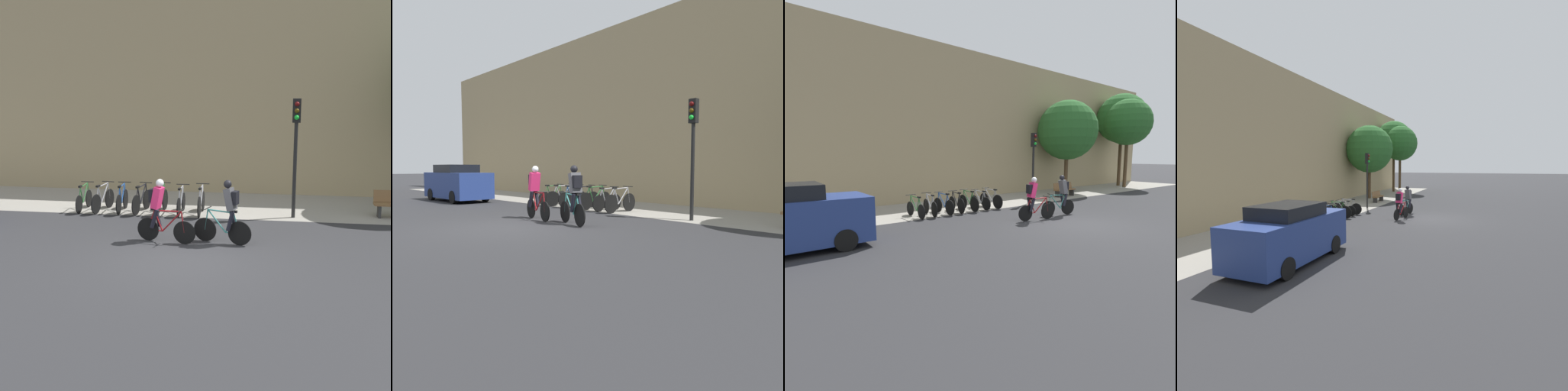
# 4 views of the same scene
# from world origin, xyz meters

# --- Properties ---
(ground) EXTENTS (200.00, 200.00, 0.00)m
(ground) POSITION_xyz_m (0.00, 0.00, 0.00)
(ground) COLOR #2B2B2D
(kerb_strip) EXTENTS (44.00, 4.50, 0.01)m
(kerb_strip) POSITION_xyz_m (0.00, 6.75, 0.00)
(kerb_strip) COLOR gray
(kerb_strip) RESTS_ON ground
(building_facade) EXTENTS (44.00, 0.60, 8.99)m
(building_facade) POSITION_xyz_m (0.00, 9.30, 4.49)
(building_facade) COLOR tan
(building_facade) RESTS_ON ground
(cyclist_pink) EXTENTS (1.71, 0.57, 1.76)m
(cyclist_pink) POSITION_xyz_m (-0.90, 1.57, 0.95)
(cyclist_pink) COLOR black
(cyclist_pink) RESTS_ON ground
(cyclist_grey) EXTENTS (1.63, 0.60, 1.77)m
(cyclist_grey) POSITION_xyz_m (0.99, 1.63, 0.95)
(cyclist_grey) COLOR black
(cyclist_grey) RESTS_ON ground
(parked_bike_0) EXTENTS (0.46, 1.66, 0.94)m
(parked_bike_0) POSITION_xyz_m (-4.39, 5.05, 0.38)
(parked_bike_0) COLOR black
(parked_bike_0) RESTS_ON ground
(parked_bike_1) EXTENTS (0.46, 1.71, 0.97)m
(parked_bike_1) POSITION_xyz_m (-3.71, 5.05, 0.40)
(parked_bike_1) COLOR black
(parked_bike_1) RESTS_ON ground
(parked_bike_2) EXTENTS (0.46, 1.66, 0.97)m
(parked_bike_2) POSITION_xyz_m (-3.02, 5.05, 0.40)
(parked_bike_2) COLOR black
(parked_bike_2) RESTS_ON ground
(parked_bike_3) EXTENTS (0.46, 1.67, 0.98)m
(parked_bike_3) POSITION_xyz_m (-2.33, 5.05, 0.41)
(parked_bike_3) COLOR black
(parked_bike_3) RESTS_ON ground
(parked_bike_4) EXTENTS (0.46, 1.74, 0.99)m
(parked_bike_4) POSITION_xyz_m (-1.64, 5.05, 0.42)
(parked_bike_4) COLOR black
(parked_bike_4) RESTS_ON ground
(parked_bike_5) EXTENTS (0.46, 1.61, 0.95)m
(parked_bike_5) POSITION_xyz_m (-0.94, 5.05, 0.39)
(parked_bike_5) COLOR black
(parked_bike_5) RESTS_ON ground
(parked_bike_6) EXTENTS (0.46, 1.75, 0.99)m
(parked_bike_6) POSITION_xyz_m (-0.25, 5.05, 0.41)
(parked_bike_6) COLOR black
(parked_bike_6) RESTS_ON ground
(traffic_light_pole) EXTENTS (0.26, 0.30, 3.87)m
(traffic_light_pole) POSITION_xyz_m (2.82, 5.05, 2.67)
(traffic_light_pole) COLOR black
(traffic_light_pole) RESTS_ON ground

